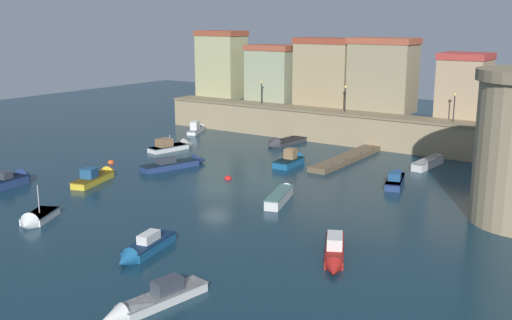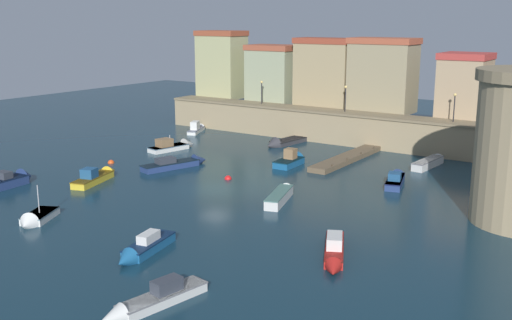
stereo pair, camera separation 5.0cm
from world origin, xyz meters
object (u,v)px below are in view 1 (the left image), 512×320
object	(u,v)px
quay_lamp_0	(261,88)
moored_boat_11	(35,219)
moored_boat_12	(292,160)
moored_boat_5	(396,179)
moored_boat_1	(431,162)
moored_boat_4	(283,142)
mooring_buoy_1	(228,179)
moored_boat_2	(282,194)
moored_boat_8	(334,252)
moored_boat_0	(98,176)
quay_lamp_1	(345,94)
moored_boat_7	(174,146)
moored_boat_3	(143,249)
quay_lamp_2	(454,103)
moored_boat_9	(197,128)
moored_boat_10	(150,302)
moored_boat_13	(178,163)
mooring_buoy_0	(111,163)
moored_boat_6	(12,180)

from	to	relation	value
quay_lamp_0	moored_boat_11	distance (m)	40.00
moored_boat_12	moored_boat_11	bearing A→B (deg)	164.21
quay_lamp_0	moored_boat_5	size ratio (longest dim) A/B	0.48
moored_boat_1	moored_boat_4	world-z (taller)	moored_boat_4
quay_lamp_0	mooring_buoy_1	bearing A→B (deg)	-63.65
moored_boat_2	moored_boat_4	xyz separation A→B (m)	(-11.63, 19.02, -0.15)
quay_lamp_0	moored_boat_8	xyz separation A→B (m)	(27.49, -32.89, -5.33)
moored_boat_0	moored_boat_12	world-z (taller)	moored_boat_12
quay_lamp_1	moored_boat_2	world-z (taller)	quay_lamp_1
moored_boat_7	moored_boat_4	bearing A→B (deg)	-32.72
moored_boat_3	moored_boat_8	bearing A→B (deg)	109.31
quay_lamp_2	moored_boat_9	world-z (taller)	quay_lamp_2
moored_boat_4	mooring_buoy_1	world-z (taller)	moored_boat_4
moored_boat_2	moored_boat_10	world-z (taller)	moored_boat_10
moored_boat_5	moored_boat_10	world-z (taller)	moored_boat_5
quay_lamp_1	moored_boat_1	xyz separation A→B (m)	(12.43, -5.54, -5.40)
moored_boat_8	moored_boat_12	world-z (taller)	moored_boat_12
moored_boat_1	moored_boat_12	size ratio (longest dim) A/B	1.38
quay_lamp_2	moored_boat_8	world-z (taller)	quay_lamp_2
quay_lamp_0	moored_boat_10	world-z (taller)	quay_lamp_0
moored_boat_13	mooring_buoy_0	bearing A→B (deg)	126.95
quay_lamp_1	mooring_buoy_1	xyz separation A→B (m)	(-1.31, -21.24, -5.82)
quay_lamp_0	moored_boat_5	world-z (taller)	quay_lamp_0
moored_boat_4	moored_boat_8	size ratio (longest dim) A/B	1.14
moored_boat_0	moored_boat_12	bearing A→B (deg)	-53.69
quay_lamp_0	moored_boat_9	size ratio (longest dim) A/B	0.52
moored_boat_11	mooring_buoy_1	distance (m)	18.33
moored_boat_1	moored_boat_3	distance (m)	34.32
quay_lamp_2	moored_boat_0	size ratio (longest dim) A/B	0.46
quay_lamp_1	moored_boat_13	size ratio (longest dim) A/B	0.41
moored_boat_2	moored_boat_4	bearing A→B (deg)	13.70
quay_lamp_1	moored_boat_13	world-z (taller)	quay_lamp_1
quay_lamp_2	moored_boat_2	world-z (taller)	quay_lamp_2
moored_boat_12	moored_boat_13	size ratio (longest dim) A/B	0.66
quay_lamp_2	moored_boat_5	distance (m)	14.85
moored_boat_7	mooring_buoy_1	xyz separation A→B (m)	(12.85, -7.00, -0.43)
moored_boat_8	mooring_buoy_0	size ratio (longest dim) A/B	9.81
quay_lamp_0	quay_lamp_2	world-z (taller)	quay_lamp_2
moored_boat_3	moored_boat_5	xyz separation A→B (m)	(6.66, 25.30, 0.03)
quay_lamp_0	mooring_buoy_0	size ratio (longest dim) A/B	4.48
quay_lamp_2	moored_boat_0	bearing A→B (deg)	-129.54
moored_boat_10	moored_boat_11	world-z (taller)	moored_boat_11
moored_boat_6	moored_boat_12	world-z (taller)	moored_boat_12
moored_boat_8	mooring_buoy_0	distance (m)	32.33
moored_boat_10	mooring_buoy_0	bearing A→B (deg)	-119.86
quay_lamp_2	moored_boat_2	size ratio (longest dim) A/B	0.46
moored_boat_11	quay_lamp_1	bearing A→B (deg)	145.56
quay_lamp_2	mooring_buoy_1	size ratio (longest dim) A/B	4.56
moored_boat_7	mooring_buoy_0	world-z (taller)	moored_boat_7
quay_lamp_1	mooring_buoy_1	distance (m)	22.06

